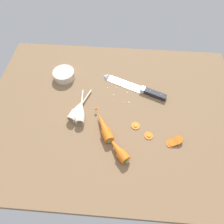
% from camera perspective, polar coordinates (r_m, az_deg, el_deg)
% --- Properties ---
extents(ground_plane, '(1.20, 0.90, 0.04)m').
position_cam_1_polar(ground_plane, '(0.99, 0.09, -0.18)').
color(ground_plane, brown).
extents(chefs_knife, '(0.33, 0.17, 0.04)m').
position_cam_1_polar(chefs_knife, '(1.06, 5.55, 7.09)').
color(chefs_knife, silver).
rests_on(chefs_knife, ground_plane).
extents(whole_carrot, '(0.10, 0.17, 0.04)m').
position_cam_1_polar(whole_carrot, '(0.90, -2.22, -4.16)').
color(whole_carrot, orange).
rests_on(whole_carrot, ground_plane).
extents(whole_carrot_second, '(0.11, 0.12, 0.04)m').
position_cam_1_polar(whole_carrot_second, '(0.85, 1.76, -10.46)').
color(whole_carrot_second, orange).
rests_on(whole_carrot_second, ground_plane).
extents(parsnip_front, '(0.05, 0.20, 0.04)m').
position_cam_1_polar(parsnip_front, '(0.96, -8.61, 0.25)').
color(parsnip_front, silver).
rests_on(parsnip_front, ground_plane).
extents(parsnip_mid_left, '(0.09, 0.19, 0.04)m').
position_cam_1_polar(parsnip_mid_left, '(0.97, -9.41, 0.82)').
color(parsnip_mid_left, silver).
rests_on(parsnip_mid_left, ground_plane).
extents(carrot_slice_stack, '(0.07, 0.05, 0.03)m').
position_cam_1_polar(carrot_slice_stack, '(0.92, 16.79, -7.83)').
color(carrot_slice_stack, orange).
rests_on(carrot_slice_stack, ground_plane).
extents(carrot_slice_stray_near, '(0.04, 0.04, 0.01)m').
position_cam_1_polar(carrot_slice_stray_near, '(0.93, 6.51, -3.73)').
color(carrot_slice_stray_near, orange).
rests_on(carrot_slice_stray_near, ground_plane).
extents(carrot_slice_stray_mid, '(0.04, 0.04, 0.01)m').
position_cam_1_polar(carrot_slice_stray_mid, '(0.91, 10.06, -6.38)').
color(carrot_slice_stray_mid, orange).
rests_on(carrot_slice_stray_mid, ground_plane).
extents(prep_bowl, '(0.11, 0.11, 0.04)m').
position_cam_1_polar(prep_bowl, '(1.12, -13.08, 10.05)').
color(prep_bowl, beige).
rests_on(prep_bowl, ground_plane).
extents(mince_crumbs, '(0.12, 0.12, 0.01)m').
position_cam_1_polar(mince_crumbs, '(1.04, 2.38, 5.48)').
color(mince_crumbs, silver).
rests_on(mince_crumbs, ground_plane).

